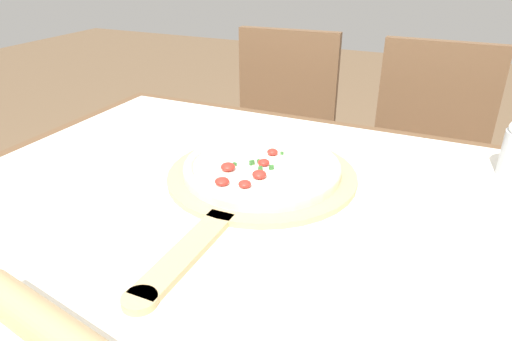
# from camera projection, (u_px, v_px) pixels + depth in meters

# --- Properties ---
(dining_table) EXTENTS (1.28, 1.01, 0.72)m
(dining_table) POSITION_uv_depth(u_px,v_px,m) (250.00, 247.00, 0.89)
(dining_table) COLOR brown
(dining_table) RESTS_ON ground_plane
(towel_cloth) EXTENTS (1.20, 0.93, 0.00)m
(towel_cloth) POSITION_uv_depth(u_px,v_px,m) (250.00, 204.00, 0.85)
(towel_cloth) COLOR white
(towel_cloth) RESTS_ON dining_table
(pizza_peel) EXTENTS (0.39, 0.62, 0.01)m
(pizza_peel) POSITION_uv_depth(u_px,v_px,m) (257.00, 180.00, 0.92)
(pizza_peel) COLOR tan
(pizza_peel) RESTS_ON towel_cloth
(pizza) EXTENTS (0.32, 0.32, 0.03)m
(pizza) POSITION_uv_depth(u_px,v_px,m) (262.00, 167.00, 0.93)
(pizza) COLOR beige
(pizza) RESTS_ON pizza_peel
(rolling_pin) EXTENTS (0.40, 0.11, 0.05)m
(rolling_pin) POSITION_uv_depth(u_px,v_px,m) (63.00, 339.00, 0.52)
(rolling_pin) COLOR tan
(rolling_pin) RESTS_ON towel_cloth
(chair_left) EXTENTS (0.42, 0.42, 0.88)m
(chair_left) POSITION_uv_depth(u_px,v_px,m) (279.00, 135.00, 1.73)
(chair_left) COLOR brown
(chair_left) RESTS_ON ground_plane
(chair_right) EXTENTS (0.40, 0.40, 0.88)m
(chair_right) POSITION_uv_depth(u_px,v_px,m) (425.00, 159.00, 1.54)
(chair_right) COLOR brown
(chair_right) RESTS_ON ground_plane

